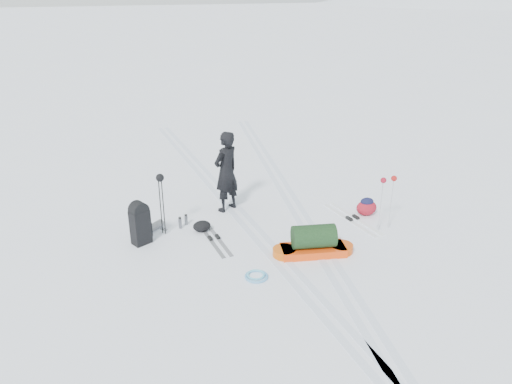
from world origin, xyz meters
TOP-DOWN VIEW (x-y plane):
  - ground at (0.00, 0.00)m, footprint 200.00×200.00m
  - snow_hill_backdrop at (62.69, 84.02)m, footprint 359.50×192.00m
  - ski_tracks at (0.61, 0.88)m, footprint 3.38×17.97m
  - skier at (-0.28, 1.58)m, footprint 0.82×0.74m
  - pulk_sled at (0.77, -0.94)m, footprint 1.66×0.75m
  - expedition_rucksack at (-2.33, 0.63)m, footprint 0.77×0.93m
  - ski_poles_black at (-1.87, 0.84)m, footprint 0.17×0.17m
  - ski_poles_silver at (2.66, -0.46)m, footprint 0.39×0.14m
  - touring_skis_grey at (-0.93, 0.27)m, footprint 0.38×1.65m
  - touring_skis_white at (2.25, 0.16)m, footprint 0.56×1.88m
  - rope_coil at (-0.55, -1.37)m, footprint 0.56×0.56m
  - small_daypack at (2.66, 0.29)m, footprint 0.60×0.58m
  - thermos_pair at (-1.42, 1.04)m, footprint 0.23×0.20m
  - stuff_sack at (-1.08, 0.69)m, footprint 0.40×0.31m

SIDE VIEW (x-z plane):
  - snow_hill_backdrop at x=62.69m, z-range -150.24..12.21m
  - ground at x=0.00m, z-range 0.00..0.00m
  - ski_tracks at x=0.61m, z-range 0.00..0.01m
  - touring_skis_grey at x=-0.93m, z-range -0.02..0.04m
  - touring_skis_white at x=2.25m, z-range -0.02..0.05m
  - rope_coil at x=-0.55m, z-range 0.00..0.05m
  - stuff_sack at x=-1.08m, z-range 0.00..0.24m
  - thermos_pair at x=-1.42m, z-range -0.01..0.26m
  - small_daypack at x=2.66m, z-range -0.01..0.41m
  - pulk_sled at x=0.77m, z-range -0.07..0.54m
  - expedition_rucksack at x=-2.33m, z-range -0.04..0.89m
  - skier at x=-0.28m, z-range 0.00..1.89m
  - ski_poles_silver at x=2.66m, z-range 0.41..1.62m
  - ski_poles_black at x=-1.87m, z-range 0.43..1.79m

